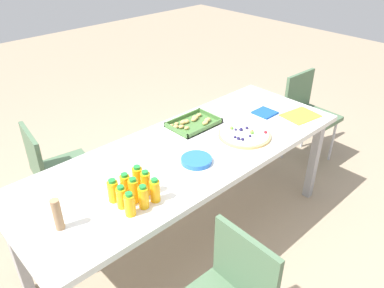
{
  "coord_description": "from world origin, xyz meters",
  "views": [
    {
      "loc": [
        -1.4,
        -1.52,
        2.05
      ],
      "look_at": [
        0.05,
        0.01,
        0.77
      ],
      "focal_mm": 35.58,
      "sensor_mm": 36.0,
      "label": 1
    }
  ],
  "objects_px": {
    "chair_far_left": "(55,168)",
    "fruit_pizza": "(244,134)",
    "juice_bottle_5": "(146,183)",
    "juice_bottle_2": "(155,191)",
    "snack_tray": "(193,123)",
    "juice_bottle_7": "(125,185)",
    "juice_bottle_8": "(138,178)",
    "juice_bottle_1": "(143,197)",
    "juice_bottle_3": "(122,197)",
    "juice_bottle_4": "(134,191)",
    "plate_stack": "(196,160)",
    "juice_bottle_6": "(113,191)",
    "juice_bottle_0": "(130,205)",
    "cardboard_tube": "(57,215)",
    "chair_end": "(307,110)",
    "party_table": "(188,158)",
    "napkin_stack": "(265,113)",
    "paper_folder": "(300,116)"
  },
  "relations": [
    {
      "from": "juice_bottle_4",
      "to": "juice_bottle_2",
      "type": "bearing_deg",
      "value": -40.66
    },
    {
      "from": "party_table",
      "to": "cardboard_tube",
      "type": "relative_size",
      "value": 13.25
    },
    {
      "from": "cardboard_tube",
      "to": "juice_bottle_2",
      "type": "bearing_deg",
      "value": -17.99
    },
    {
      "from": "fruit_pizza",
      "to": "cardboard_tube",
      "type": "bearing_deg",
      "value": 178.62
    },
    {
      "from": "chair_far_left",
      "to": "cardboard_tube",
      "type": "distance_m",
      "value": 1.0
    },
    {
      "from": "juice_bottle_8",
      "to": "juice_bottle_1",
      "type": "bearing_deg",
      "value": -116.18
    },
    {
      "from": "juice_bottle_4",
      "to": "napkin_stack",
      "type": "distance_m",
      "value": 1.34
    },
    {
      "from": "chair_end",
      "to": "juice_bottle_8",
      "type": "relative_size",
      "value": 5.59
    },
    {
      "from": "juice_bottle_5",
      "to": "fruit_pizza",
      "type": "distance_m",
      "value": 0.87
    },
    {
      "from": "chair_far_left",
      "to": "party_table",
      "type": "bearing_deg",
      "value": 44.84
    },
    {
      "from": "juice_bottle_0",
      "to": "juice_bottle_4",
      "type": "height_order",
      "value": "juice_bottle_4"
    },
    {
      "from": "juice_bottle_3",
      "to": "juice_bottle_5",
      "type": "xyz_separation_m",
      "value": [
        0.16,
        0.0,
        0.01
      ]
    },
    {
      "from": "juice_bottle_1",
      "to": "paper_folder",
      "type": "height_order",
      "value": "juice_bottle_1"
    },
    {
      "from": "chair_far_left",
      "to": "juice_bottle_5",
      "type": "height_order",
      "value": "juice_bottle_5"
    },
    {
      "from": "party_table",
      "to": "juice_bottle_1",
      "type": "bearing_deg",
      "value": -155.15
    },
    {
      "from": "chair_end",
      "to": "plate_stack",
      "type": "xyz_separation_m",
      "value": [
        -1.6,
        -0.19,
        0.27
      ]
    },
    {
      "from": "chair_far_left",
      "to": "cardboard_tube",
      "type": "xyz_separation_m",
      "value": [
        -0.35,
        -0.87,
        0.34
      ]
    },
    {
      "from": "chair_far_left",
      "to": "fruit_pizza",
      "type": "height_order",
      "value": "chair_far_left"
    },
    {
      "from": "juice_bottle_3",
      "to": "juice_bottle_8",
      "type": "distance_m",
      "value": 0.17
    },
    {
      "from": "juice_bottle_8",
      "to": "chair_far_left",
      "type": "bearing_deg",
      "value": 97.3
    },
    {
      "from": "fruit_pizza",
      "to": "juice_bottle_7",
      "type": "bearing_deg",
      "value": 178.31
    },
    {
      "from": "juice_bottle_2",
      "to": "plate_stack",
      "type": "bearing_deg",
      "value": 15.43
    },
    {
      "from": "plate_stack",
      "to": "cardboard_tube",
      "type": "height_order",
      "value": "cardboard_tube"
    },
    {
      "from": "juice_bottle_4",
      "to": "juice_bottle_7",
      "type": "bearing_deg",
      "value": 90.51
    },
    {
      "from": "juice_bottle_5",
      "to": "napkin_stack",
      "type": "bearing_deg",
      "value": 7.13
    },
    {
      "from": "juice_bottle_7",
      "to": "juice_bottle_8",
      "type": "distance_m",
      "value": 0.08
    },
    {
      "from": "chair_end",
      "to": "juice_bottle_2",
      "type": "relative_size",
      "value": 5.94
    },
    {
      "from": "paper_folder",
      "to": "napkin_stack",
      "type": "bearing_deg",
      "value": 127.76
    },
    {
      "from": "juice_bottle_8",
      "to": "napkin_stack",
      "type": "relative_size",
      "value": 0.99
    },
    {
      "from": "party_table",
      "to": "juice_bottle_3",
      "type": "distance_m",
      "value": 0.66
    },
    {
      "from": "snack_tray",
      "to": "napkin_stack",
      "type": "relative_size",
      "value": 2.33
    },
    {
      "from": "juice_bottle_4",
      "to": "juice_bottle_5",
      "type": "relative_size",
      "value": 1.0
    },
    {
      "from": "juice_bottle_5",
      "to": "juice_bottle_2",
      "type": "bearing_deg",
      "value": -90.55
    },
    {
      "from": "juice_bottle_1",
      "to": "juice_bottle_8",
      "type": "distance_m",
      "value": 0.16
    },
    {
      "from": "chair_far_left",
      "to": "fruit_pizza",
      "type": "distance_m",
      "value": 1.36
    },
    {
      "from": "snack_tray",
      "to": "chair_far_left",
      "type": "bearing_deg",
      "value": 147.05
    },
    {
      "from": "chair_far_left",
      "to": "juice_bottle_4",
      "type": "relative_size",
      "value": 5.64
    },
    {
      "from": "juice_bottle_2",
      "to": "juice_bottle_0",
      "type": "bearing_deg",
      "value": -179.99
    },
    {
      "from": "juice_bottle_3",
      "to": "juice_bottle_6",
      "type": "height_order",
      "value": "juice_bottle_6"
    },
    {
      "from": "juice_bottle_4",
      "to": "plate_stack",
      "type": "height_order",
      "value": "juice_bottle_4"
    },
    {
      "from": "juice_bottle_6",
      "to": "juice_bottle_7",
      "type": "bearing_deg",
      "value": -3.56
    },
    {
      "from": "fruit_pizza",
      "to": "juice_bottle_8",
      "type": "bearing_deg",
      "value": 178.29
    },
    {
      "from": "chair_end",
      "to": "plate_stack",
      "type": "height_order",
      "value": "chair_end"
    },
    {
      "from": "juice_bottle_4",
      "to": "paper_folder",
      "type": "xyz_separation_m",
      "value": [
        1.49,
        -0.05,
        -0.07
      ]
    },
    {
      "from": "juice_bottle_3",
      "to": "chair_end",
      "type": "bearing_deg",
      "value": 6.03
    },
    {
      "from": "juice_bottle_8",
      "to": "fruit_pizza",
      "type": "distance_m",
      "value": 0.87
    },
    {
      "from": "juice_bottle_0",
      "to": "juice_bottle_1",
      "type": "relative_size",
      "value": 1.0
    },
    {
      "from": "party_table",
      "to": "fruit_pizza",
      "type": "distance_m",
      "value": 0.43
    },
    {
      "from": "juice_bottle_4",
      "to": "juice_bottle_8",
      "type": "xyz_separation_m",
      "value": [
        0.08,
        0.07,
        0.0
      ]
    },
    {
      "from": "juice_bottle_5",
      "to": "snack_tray",
      "type": "bearing_deg",
      "value": 28.86
    }
  ]
}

